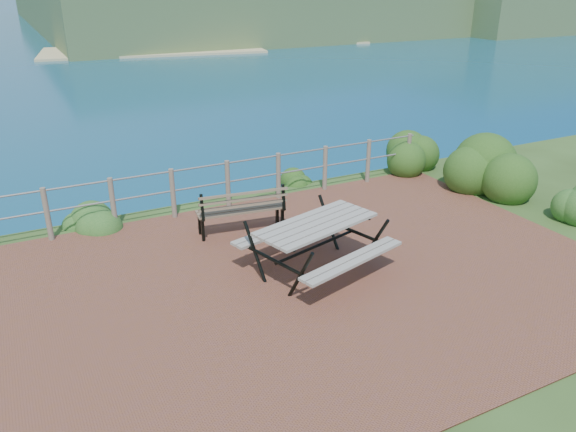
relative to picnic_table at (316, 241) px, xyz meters
name	(u,v)px	position (x,y,z in m)	size (l,w,h in m)	color
ground	(306,279)	(-0.25, -0.16, -0.54)	(10.00, 7.00, 0.12)	brown
safety_railing	(228,182)	(-0.25, 3.19, 0.03)	(9.40, 0.10, 1.00)	#6B5B4C
picnic_table	(316,241)	(0.00, 0.00, 0.00)	(2.16, 1.70, 0.85)	gray
park_bench	(241,203)	(-0.49, 1.94, 0.06)	(1.67, 0.62, 0.92)	brown
shrub_right_front	(496,192)	(5.41, 1.35, -0.54)	(1.59, 1.59, 2.25)	#1F4916
shrub_right_edge	(408,169)	(4.67, 3.54, -0.54)	(1.12, 1.12, 1.60)	#1F4916
shrub_lip_west	(91,228)	(-2.98, 3.45, -0.54)	(0.85, 0.85, 0.63)	#245A22
shrub_lip_east	(297,181)	(1.77, 3.98, -0.54)	(0.72, 0.72, 0.44)	#1F4916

